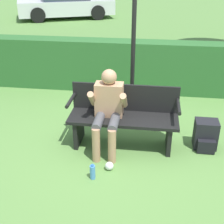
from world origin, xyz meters
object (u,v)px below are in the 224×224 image
object	(u,v)px
backpack	(206,135)
park_bench	(124,116)
parked_car	(65,3)
signpost	(134,24)
water_bottle	(93,172)
person_seated	(108,107)

from	to	relation	value
backpack	park_bench	bearing A→B (deg)	-177.98
backpack	parked_car	world-z (taller)	parked_car
signpost	water_bottle	bearing A→B (deg)	-101.56
park_bench	backpack	bearing A→B (deg)	2.02
backpack	water_bottle	world-z (taller)	backpack
parked_car	water_bottle	bearing A→B (deg)	-95.72
signpost	parked_car	world-z (taller)	signpost
water_bottle	signpost	distance (m)	2.31
park_bench	person_seated	bearing A→B (deg)	-146.78
person_seated	backpack	world-z (taller)	person_seated
person_seated	parked_car	bearing A→B (deg)	108.46
park_bench	parked_car	world-z (taller)	parked_car
park_bench	person_seated	world-z (taller)	person_seated
park_bench	water_bottle	bearing A→B (deg)	-108.38
person_seated	water_bottle	xyz separation A→B (m)	(-0.09, -0.76, -0.55)
park_bench	signpost	xyz separation A→B (m)	(0.05, 0.81, 1.17)
water_bottle	parked_car	xyz separation A→B (m)	(-3.42, 11.26, 0.53)
water_bottle	signpost	xyz separation A→B (m)	(0.35, 1.71, 1.52)
park_bench	water_bottle	size ratio (longest dim) A/B	7.46
park_bench	backpack	size ratio (longest dim) A/B	3.67
backpack	water_bottle	xyz separation A→B (m)	(-1.50, -0.94, -0.10)
person_seated	water_bottle	bearing A→B (deg)	-96.48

